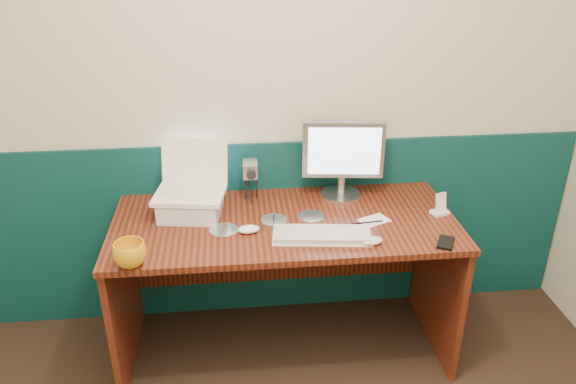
{
  "coord_description": "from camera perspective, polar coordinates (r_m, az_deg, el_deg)",
  "views": [
    {
      "loc": [
        -0.07,
        -0.9,
        2.01
      ],
      "look_at": [
        0.15,
        1.23,
        0.97
      ],
      "focal_mm": 35.0,
      "sensor_mm": 36.0,
      "label": 1
    }
  ],
  "objects": [
    {
      "name": "mouse_left",
      "position": [
        2.51,
        -4.03,
        -3.79
      ],
      "size": [
        0.1,
        0.07,
        0.03
      ],
      "primitive_type": "ellipsoid",
      "rotation": [
        0.0,
        0.0,
        0.08
      ],
      "color": "white",
      "rests_on": "desk"
    },
    {
      "name": "laptop_riser",
      "position": [
        2.68,
        -9.84,
        -1.38
      ],
      "size": [
        0.31,
        0.27,
        0.1
      ],
      "primitive_type": "cube",
      "rotation": [
        0.0,
        0.0,
        -0.16
      ],
      "color": "silver",
      "rests_on": "desk"
    },
    {
      "name": "music_player",
      "position": [
        2.74,
        15.27,
        -1.02
      ],
      "size": [
        0.06,
        0.04,
        0.09
      ],
      "primitive_type": "cube",
      "rotation": [
        -0.17,
        0.0,
        0.33
      ],
      "color": "white",
      "rests_on": "dock"
    },
    {
      "name": "mouse_right",
      "position": [
        2.45,
        8.52,
        -4.93
      ],
      "size": [
        0.11,
        0.08,
        0.03
      ],
      "primitive_type": "ellipsoid",
      "rotation": [
        0.0,
        0.0,
        0.19
      ],
      "color": "silver",
      "rests_on": "desk"
    },
    {
      "name": "pen",
      "position": [
        2.61,
        8.01,
        -3.1
      ],
      "size": [
        0.15,
        0.02,
        0.01
      ],
      "primitive_type": "cylinder",
      "rotation": [
        0.0,
        1.57,
        0.09
      ],
      "color": "black",
      "rests_on": "desk"
    },
    {
      "name": "cd_spindle",
      "position": [
        2.58,
        -1.44,
        -3.05
      ],
      "size": [
        0.12,
        0.12,
        0.03
      ],
      "primitive_type": "cylinder",
      "color": "silver",
      "rests_on": "desk"
    },
    {
      "name": "mug",
      "position": [
        2.35,
        -15.77,
        -6.1
      ],
      "size": [
        0.17,
        0.17,
        0.11
      ],
      "primitive_type": "imported",
      "rotation": [
        0.0,
        0.0,
        -0.28
      ],
      "color": "#EDA516",
      "rests_on": "desk"
    },
    {
      "name": "wainscot",
      "position": [
        3.04,
        -3.84,
        -3.95
      ],
      "size": [
        3.48,
        0.02,
        1.0
      ],
      "primitive_type": "cube",
      "color": "#073133",
      "rests_on": "ground"
    },
    {
      "name": "desk",
      "position": [
        2.81,
        -0.32,
        -9.63
      ],
      "size": [
        1.6,
        0.7,
        0.75
      ],
      "primitive_type": "cube",
      "color": "#39160A",
      "rests_on": "ground"
    },
    {
      "name": "keyboard",
      "position": [
        2.47,
        3.47,
        -4.42
      ],
      "size": [
        0.44,
        0.19,
        0.02
      ],
      "primitive_type": "cube",
      "rotation": [
        0.0,
        0.0,
        -0.12
      ],
      "color": "silver",
      "rests_on": "desk"
    },
    {
      "name": "monitor",
      "position": [
        2.77,
        5.54,
        3.24
      ],
      "size": [
        0.41,
        0.16,
        0.4
      ],
      "primitive_type": null,
      "rotation": [
        0.0,
        0.0,
        -0.12
      ],
      "color": "#B0B1B6",
      "rests_on": "desk"
    },
    {
      "name": "cd_loose_b",
      "position": [
        2.65,
        2.37,
        -2.45
      ],
      "size": [
        0.12,
        0.12,
        0.0
      ],
      "primitive_type": "cylinder",
      "color": "silver",
      "rests_on": "desk"
    },
    {
      "name": "laptop",
      "position": [
        2.6,
        -10.14,
        2.15
      ],
      "size": [
        0.35,
        0.29,
        0.27
      ],
      "primitive_type": null,
      "rotation": [
        0.0,
        0.0,
        -0.16
      ],
      "color": "white",
      "rests_on": "laptop_riser"
    },
    {
      "name": "cd_loose_a",
      "position": [
        2.55,
        -6.53,
        -3.81
      ],
      "size": [
        0.13,
        0.13,
        0.0
      ],
      "primitive_type": "cylinder",
      "color": "silver",
      "rests_on": "desk"
    },
    {
      "name": "dock",
      "position": [
        2.76,
        15.15,
        -2.01
      ],
      "size": [
        0.09,
        0.08,
        0.01
      ],
      "primitive_type": "cube",
      "rotation": [
        0.0,
        0.0,
        0.33
      ],
      "color": "white",
      "rests_on": "desk"
    },
    {
      "name": "papers",
      "position": [
        2.64,
        8.73,
        -2.87
      ],
      "size": [
        0.16,
        0.14,
        0.0
      ],
      "primitive_type": "cube",
      "rotation": [
        0.0,
        0.0,
        0.42
      ],
      "color": "white",
      "rests_on": "desk"
    },
    {
      "name": "back_wall",
      "position": [
        2.76,
        -4.31,
        9.84
      ],
      "size": [
        3.5,
        0.04,
        2.5
      ],
      "primitive_type": "cube",
      "color": "beige",
      "rests_on": "ground"
    },
    {
      "name": "camcorder",
      "position": [
        2.77,
        -3.82,
        1.06
      ],
      "size": [
        0.09,
        0.13,
        0.2
      ],
      "primitive_type": null,
      "rotation": [
        0.0,
        0.0,
        -0.04
      ],
      "color": "silver",
      "rests_on": "desk"
    },
    {
      "name": "pda",
      "position": [
        2.52,
        15.72,
        -4.98
      ],
      "size": [
        0.11,
        0.13,
        0.01
      ],
      "primitive_type": "cube",
      "rotation": [
        0.0,
        0.0,
        -0.48
      ],
      "color": "black",
      "rests_on": "desk"
    }
  ]
}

